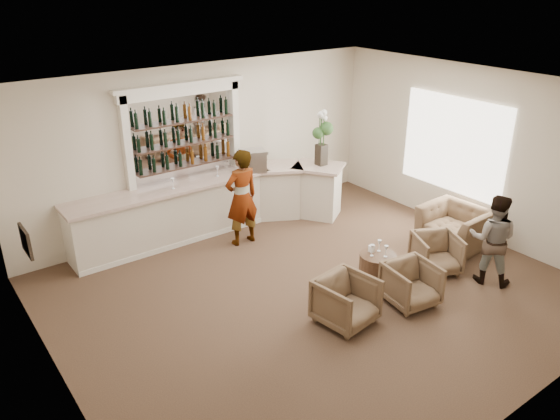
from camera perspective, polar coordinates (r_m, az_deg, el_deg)
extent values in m
plane|color=brown|center=(9.17, 3.68, -8.53)|extent=(8.00, 8.00, 0.00)
cube|color=beige|center=(11.14, -7.79, 6.59)|extent=(8.00, 0.04, 3.30)
cube|color=beige|center=(6.80, -22.97, -6.80)|extent=(0.04, 7.00, 3.30)
cube|color=beige|center=(11.29, 19.75, 5.62)|extent=(0.04, 7.00, 3.30)
cube|color=silver|center=(7.93, 4.30, 12.10)|extent=(8.00, 7.00, 0.04)
cube|color=white|center=(11.52, 17.67, 6.51)|extent=(0.05, 2.40, 1.90)
cube|color=black|center=(7.86, -25.04, -2.99)|extent=(0.04, 0.46, 0.38)
cube|color=beige|center=(7.86, -24.87, -2.95)|extent=(0.01, 0.38, 0.30)
cube|color=beige|center=(10.82, -11.18, -0.47)|extent=(4.00, 0.70, 1.08)
cube|color=#C4A399|center=(10.58, -11.37, 2.31)|extent=(4.10, 0.82, 0.06)
cube|color=beige|center=(11.73, -0.35, 1.95)|extent=(1.12, 1.04, 1.08)
cube|color=#C4A399|center=(11.52, -0.29, 4.55)|extent=(1.27, 1.19, 0.06)
cube|color=beige|center=(11.76, 3.91, 1.94)|extent=(1.08, 1.14, 1.08)
cube|color=#C4A399|center=(11.54, 4.05, 4.54)|extent=(1.24, 1.29, 0.06)
cube|color=silver|center=(10.75, -10.20, -3.43)|extent=(4.00, 0.06, 0.10)
cube|color=white|center=(10.82, -10.15, 7.58)|extent=(2.15, 0.02, 1.65)
cube|color=silver|center=(10.49, -15.40, 3.70)|extent=(0.14, 0.16, 2.90)
cube|color=silver|center=(11.45, -4.69, 6.15)|extent=(0.14, 0.16, 2.90)
cube|color=silver|center=(10.56, -10.35, 12.15)|extent=(2.52, 0.16, 0.18)
cube|color=silver|center=(10.54, -10.40, 12.79)|extent=(2.64, 0.20, 0.08)
cube|color=#34221A|center=(10.90, -9.67, 4.58)|extent=(2.05, 0.20, 0.03)
cube|color=#34221A|center=(10.77, -9.83, 6.80)|extent=(2.05, 0.20, 0.03)
cube|color=#34221A|center=(10.65, -10.00, 9.06)|extent=(2.05, 0.20, 0.03)
cylinder|color=#49311F|center=(9.49, 10.10, -5.93)|extent=(0.62, 0.62, 0.50)
imported|color=gray|center=(10.36, -4.03, 1.30)|extent=(0.69, 0.46, 1.90)
imported|color=gray|center=(9.75, 21.33, -2.87)|extent=(0.91, 0.97, 1.58)
imported|color=brown|center=(8.30, 6.93, -9.43)|extent=(0.90, 0.92, 0.74)
imported|color=brown|center=(8.94, 13.55, -7.55)|extent=(0.85, 0.87, 0.70)
imported|color=brown|center=(9.98, 16.03, -4.37)|extent=(0.99, 1.00, 0.69)
imported|color=brown|center=(10.99, 17.75, -1.70)|extent=(1.09, 1.23, 0.76)
cube|color=#BCBCC1|center=(11.14, -2.90, 5.19)|extent=(0.60, 0.55, 0.43)
cube|color=black|center=(11.51, 4.34, 5.79)|extent=(0.20, 0.20, 0.44)
cube|color=white|center=(9.42, 9.54, -4.00)|extent=(0.08, 0.08, 0.12)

